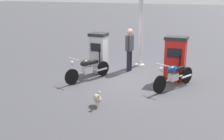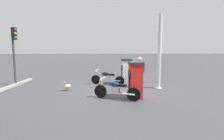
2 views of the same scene
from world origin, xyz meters
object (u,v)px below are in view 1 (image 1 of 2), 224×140
wandering_duck (97,98)px  motorcycle_near_pump (88,69)px  fuel_pump_far (175,59)px  motorcycle_far_pump (174,76)px  fuel_pump_near (99,52)px  attendant_person (130,47)px  canopy_support_pole (141,21)px

wandering_duck → motorcycle_near_pump: bearing=-146.0°
fuel_pump_far → motorcycle_far_pump: size_ratio=0.83×
fuel_pump_near → attendant_person: bearing=118.4°
fuel_pump_near → attendant_person: (-0.60, 1.10, 0.20)m
fuel_pump_far → motorcycle_far_pump: 0.97m
fuel_pump_far → motorcycle_near_pump: (1.21, -2.95, -0.39)m
attendant_person → canopy_support_pole: 1.42m
attendant_person → wandering_duck: 4.00m
motorcycle_near_pump → canopy_support_pole: 3.42m
fuel_pump_near → fuel_pump_far: (-0.00, 3.08, 0.02)m
fuel_pump_far → wandering_duck: fuel_pump_far is taller
motorcycle_near_pump → attendant_person: size_ratio=1.15×
motorcycle_near_pump → motorcycle_far_pump: bearing=96.1°
fuel_pump_near → canopy_support_pole: 2.35m
fuel_pump_near → wandering_duck: size_ratio=3.15×
motorcycle_near_pump → wandering_duck: (2.10, 1.41, -0.19)m
fuel_pump_far → wandering_duck: 3.70m
attendant_person → fuel_pump_far: bearing=73.2°
motorcycle_far_pump → wandering_duck: motorcycle_far_pump is taller
fuel_pump_near → canopy_support_pole: canopy_support_pole is taller
fuel_pump_near → motorcycle_far_pump: size_ratio=0.80×
canopy_support_pole → motorcycle_near_pump: bearing=-21.0°
fuel_pump_near → motorcycle_far_pump: 3.36m
motorcycle_near_pump → canopy_support_pole: size_ratio=0.49×
fuel_pump_far → wandering_duck: (3.31, -1.54, -0.59)m
fuel_pump_far → motorcycle_far_pump: bearing=9.3°
motorcycle_near_pump → attendant_person: bearing=151.6°
fuel_pump_near → fuel_pump_far: bearing=90.0°
motorcycle_far_pump → motorcycle_near_pump: bearing=-83.9°
attendant_person → wandering_duck: attendant_person is taller
canopy_support_pole → fuel_pump_near: bearing=-36.5°
fuel_pump_near → motorcycle_far_pump: (0.88, 3.22, -0.36)m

